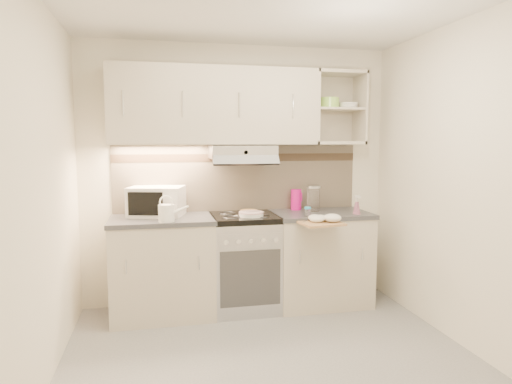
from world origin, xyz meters
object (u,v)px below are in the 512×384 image
electric_range (244,262)px  watering_can (167,212)px  cutting_board (320,223)px  spray_bottle (357,206)px  pink_pitcher (296,199)px  glass_jar (313,198)px  plate_stack (251,214)px  microwave (157,201)px

electric_range → watering_can: size_ratio=3.41×
watering_can → cutting_board: size_ratio=0.75×
spray_bottle → electric_range: bearing=154.8°
watering_can → pink_pitcher: bearing=31.2°
watering_can → glass_jar: 1.44m
watering_can → cutting_board: watering_can is taller
plate_stack → spray_bottle: size_ratio=1.20×
microwave → pink_pitcher: microwave is taller
watering_can → glass_jar: size_ratio=1.06×
pink_pitcher → cutting_board: 0.62m
microwave → watering_can: microwave is taller
pink_pitcher → spray_bottle: size_ratio=1.10×
cutting_board → glass_jar: bearing=70.7°
glass_jar → pink_pitcher: bearing=139.0°
microwave → glass_jar: size_ratio=2.21×
pink_pitcher → electric_range: bearing=-154.4°
watering_can → cutting_board: (1.30, -0.18, -0.11)m
microwave → spray_bottle: microwave is taller
pink_pitcher → spray_bottle: 0.61m
microwave → pink_pitcher: (1.36, 0.08, -0.03)m
plate_stack → pink_pitcher: pink_pitcher is taller
plate_stack → glass_jar: glass_jar is taller
electric_range → spray_bottle: 1.18m
glass_jar → plate_stack: bearing=-164.5°
electric_range → cutting_board: 0.84m
pink_pitcher → cutting_board: (0.03, -0.60, -0.13)m
cutting_board → plate_stack: bearing=144.5°
electric_range → microwave: bearing=171.7°
plate_stack → glass_jar: (0.66, 0.18, 0.10)m
plate_stack → cutting_board: bearing=-28.5°
watering_can → electric_range: bearing=30.3°
cutting_board → spray_bottle: bearing=20.0°
watering_can → pink_pitcher: 1.34m
plate_stack → cutting_board: (0.55, -0.30, -0.05)m
electric_range → glass_jar: size_ratio=3.62×
electric_range → cutting_board: electric_range is taller
spray_bottle → pink_pitcher: bearing=126.0°
glass_jar → watering_can: bearing=-167.9°
pink_pitcher → plate_stack: bearing=-143.7°
glass_jar → spray_bottle: (0.34, -0.26, -0.05)m
plate_stack → pink_pitcher: 0.61m
plate_stack → cutting_board: 0.63m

